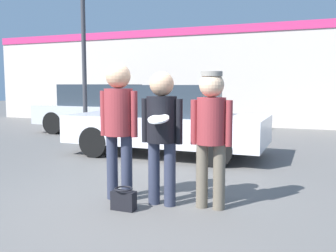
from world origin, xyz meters
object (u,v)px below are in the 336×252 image
at_px(parked_car_near, 166,120).
at_px(person_left, 119,118).
at_px(street_lamp, 90,3).
at_px(parked_car_far, 103,109).
at_px(handbag, 124,199).
at_px(person_middle_with_frisbee, 162,126).
at_px(person_right, 211,127).

bearing_deg(parked_car_near, person_left, -78.77).
distance_m(person_left, street_lamp, 6.04).
relative_size(parked_car_far, handbag, 14.12).
height_order(person_left, street_lamp, street_lamp).
bearing_deg(person_left, person_middle_with_frisbee, -0.24).
height_order(parked_car_near, street_lamp, street_lamp).
height_order(person_right, handbag, person_right).
relative_size(person_right, parked_car_far, 0.40).
bearing_deg(street_lamp, person_middle_with_frisbee, -48.43).
bearing_deg(person_right, handbag, -154.87).
relative_size(person_middle_with_frisbee, handbag, 5.69).
bearing_deg(parked_car_far, person_left, -56.86).
distance_m(parked_car_near, handbag, 3.86).
distance_m(person_right, parked_car_near, 3.76).
height_order(person_left, person_right, person_left).
bearing_deg(person_left, person_right, 4.37).
bearing_deg(person_middle_with_frisbee, parked_car_far, 126.97).
xyz_separation_m(person_left, person_middle_with_frisbee, (0.62, -0.00, -0.08)).
xyz_separation_m(person_middle_with_frisbee, person_right, (0.62, 0.10, 0.00)).
distance_m(person_middle_with_frisbee, street_lamp, 6.43).
relative_size(person_left, parked_car_near, 0.42).
xyz_separation_m(street_lamp, handbag, (3.51, -4.73, -3.58)).
bearing_deg(handbag, parked_car_near, 103.94).
bearing_deg(parked_car_near, street_lamp, 158.24).
height_order(person_right, street_lamp, street_lamp).
relative_size(street_lamp, handbag, 20.31).
relative_size(parked_car_far, street_lamp, 0.70).
bearing_deg(street_lamp, person_left, -53.28).
bearing_deg(parked_car_far, person_middle_with_frisbee, -53.03).
xyz_separation_m(parked_car_far, street_lamp, (0.78, -1.81, 2.93)).
relative_size(person_middle_with_frisbee, parked_car_near, 0.40).
bearing_deg(parked_car_far, person_right, -49.10).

